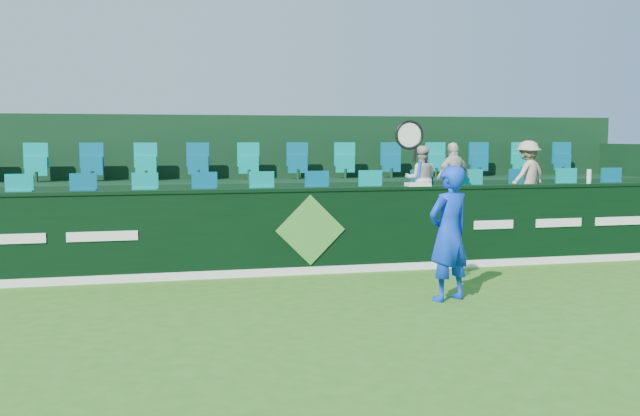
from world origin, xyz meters
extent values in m
plane|color=#2D6E1A|center=(0.00, 0.00, 0.00)|extent=(60.00, 60.00, 0.00)
cube|color=black|center=(0.00, 4.00, 0.65)|extent=(16.00, 0.20, 1.30)
cube|color=black|center=(0.00, 4.00, 1.32)|extent=(16.00, 0.24, 0.05)
cube|color=white|center=(0.00, 3.89, 0.06)|extent=(16.00, 0.02, 0.12)
cube|color=#408A32|center=(0.00, 3.88, 0.70)|extent=(1.10, 0.02, 1.10)
cube|color=white|center=(-4.30, 3.89, 0.70)|extent=(0.85, 0.01, 0.14)
cube|color=white|center=(-3.10, 3.89, 0.70)|extent=(1.00, 0.01, 0.14)
cube|color=white|center=(3.10, 3.89, 0.70)|extent=(0.70, 0.01, 0.14)
cube|color=white|center=(4.30, 3.89, 0.70)|extent=(0.85, 0.01, 0.14)
cube|color=white|center=(5.50, 3.89, 0.70)|extent=(1.00, 0.01, 0.14)
cube|color=black|center=(0.00, 5.10, 0.40)|extent=(16.00, 2.00, 0.80)
cube|color=black|center=(0.00, 7.00, 0.65)|extent=(16.00, 1.80, 1.30)
cube|color=black|center=(0.00, 8.00, 1.30)|extent=(16.00, 0.20, 2.60)
cube|color=#018F86|center=(0.00, 5.50, 1.10)|extent=(13.50, 0.50, 0.60)
cube|color=#018F86|center=(0.00, 7.30, 1.60)|extent=(13.50, 0.50, 0.60)
imported|color=#0C37D9|center=(1.38, 1.74, 0.89)|extent=(0.76, 0.63, 1.77)
cylinder|color=#143FBF|center=(0.92, 1.64, 1.72)|extent=(0.06, 0.04, 0.22)
cylinder|color=black|center=(0.86, 1.64, 1.92)|extent=(0.05, 0.03, 0.20)
torus|color=black|center=(0.78, 1.64, 2.16)|extent=(0.41, 0.04, 0.41)
cylinder|color=silver|center=(0.78, 1.64, 2.16)|extent=(0.34, 0.01, 0.34)
imported|color=beige|center=(2.29, 5.12, 1.40)|extent=(0.67, 0.58, 1.19)
imported|color=beige|center=(2.92, 5.12, 1.42)|extent=(0.79, 0.50, 1.25)
imported|color=tan|center=(4.39, 5.12, 1.44)|extent=(0.95, 0.77, 1.28)
cube|color=silver|center=(1.80, 4.00, 1.38)|extent=(0.38, 0.25, 0.06)
cylinder|color=silver|center=(4.92, 4.00, 1.47)|extent=(0.08, 0.08, 0.24)
camera|label=1|loc=(-2.35, -6.83, 2.11)|focal=40.00mm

